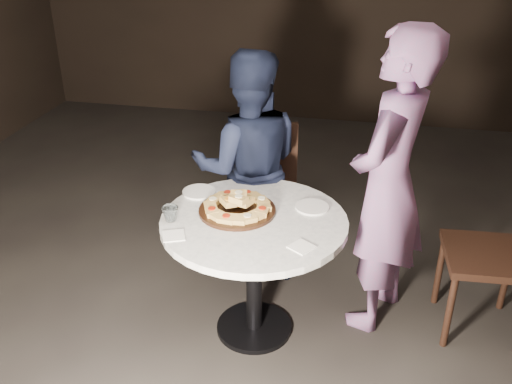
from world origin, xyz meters
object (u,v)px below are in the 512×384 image
(table, at_px, (254,241))
(diner_teal, at_px, (388,186))
(water_glass, at_px, (170,214))
(chair_right, at_px, (510,246))
(focaccia_pile, at_px, (237,204))
(serving_board, at_px, (237,210))
(chair_far, at_px, (264,171))
(diner_navy, at_px, (248,167))

(table, height_order, diner_teal, diner_teal)
(water_glass, xyz_separation_m, chair_right, (1.73, 0.39, -0.21))
(table, height_order, focaccia_pile, focaccia_pile)
(serving_board, distance_m, diner_teal, 0.80)
(focaccia_pile, xyz_separation_m, chair_far, (-0.04, 0.95, -0.24))
(chair_right, bearing_deg, table, -80.99)
(water_glass, distance_m, diner_teal, 1.14)
(diner_navy, bearing_deg, chair_far, -106.54)
(diner_teal, bearing_deg, diner_navy, -91.12)
(water_glass, distance_m, chair_right, 1.79)
(table, relative_size, diner_navy, 0.83)
(chair_far, bearing_deg, serving_board, 78.66)
(focaccia_pile, bearing_deg, chair_right, 9.40)
(table, bearing_deg, diner_navy, 105.14)
(serving_board, bearing_deg, water_glass, -153.16)
(serving_board, distance_m, chair_far, 0.97)
(water_glass, xyz_separation_m, chair_far, (0.27, 1.10, -0.24))
(table, xyz_separation_m, chair_far, (-0.14, 1.00, -0.07))
(table, relative_size, water_glass, 14.31)
(chair_far, distance_m, chair_right, 1.63)
(serving_board, distance_m, diner_navy, 0.56)
(water_glass, height_order, chair_right, chair_right)
(water_glass, height_order, diner_navy, diner_navy)
(chair_right, height_order, diner_navy, diner_navy)
(focaccia_pile, distance_m, diner_teal, 0.80)
(serving_board, xyz_separation_m, chair_right, (1.42, 0.24, -0.18))
(chair_far, height_order, diner_navy, diner_navy)
(focaccia_pile, distance_m, chair_right, 1.46)
(focaccia_pile, bearing_deg, serving_board, -105.53)
(table, bearing_deg, serving_board, 151.66)
(table, bearing_deg, diner_teal, 23.40)
(serving_board, height_order, water_glass, water_glass)
(chair_right, xyz_separation_m, diner_teal, (-0.66, -0.01, 0.29))
(table, height_order, chair_far, chair_far)
(serving_board, relative_size, diner_teal, 0.24)
(chair_far, xyz_separation_m, diner_teal, (0.80, -0.72, 0.32))
(chair_far, bearing_deg, focaccia_pile, 78.70)
(serving_board, height_order, chair_right, chair_right)
(chair_right, relative_size, diner_navy, 0.66)
(diner_navy, bearing_deg, serving_board, 83.32)
(diner_navy, bearing_deg, water_glass, 57.68)
(diner_teal, bearing_deg, focaccia_pile, -52.91)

